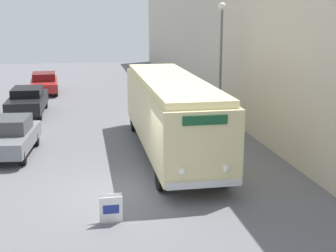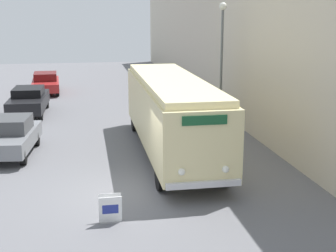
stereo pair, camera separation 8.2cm
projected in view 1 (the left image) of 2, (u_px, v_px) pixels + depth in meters
The scene contains 8 objects.
ground_plane at pixel (133, 193), 15.07m from camera, with size 80.00×80.00×0.00m, color slate.
building_wall_right at pixel (231, 50), 24.86m from camera, with size 0.30×60.00×7.40m.
vintage_bus at pixel (171, 111), 18.86m from camera, with size 2.45×10.85×3.11m.
sign_board at pixel (111, 209), 12.88m from camera, with size 0.63×0.30×0.79m.
streetlamp at pixel (221, 48), 22.43m from camera, with size 0.36×0.36×6.10m.
parked_car_near at pixel (9, 136), 18.85m from camera, with size 2.24×4.21×1.54m.
parked_car_mid at pixel (28, 100), 26.36m from camera, with size 1.97×4.81×1.51m.
parked_car_far at pixel (44, 83), 33.30m from camera, with size 2.09×4.76×1.44m.
Camera 1 is at (-1.45, -14.09, 5.70)m, focal length 50.00 mm.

